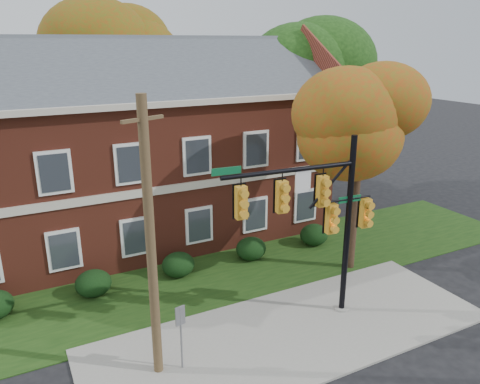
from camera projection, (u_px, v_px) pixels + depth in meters
name	position (u px, v px, depth m)	size (l,w,h in m)	color
ground	(309.00, 350.00, 15.11)	(120.00, 120.00, 0.00)	black
sidewalk	(292.00, 333.00, 15.94)	(14.00, 5.00, 0.08)	gray
grass_strip	(228.00, 272.00, 20.18)	(30.00, 6.00, 0.04)	#193811
apartment_building	(137.00, 139.00, 22.82)	(18.80, 8.80, 9.74)	maroon
hedge_left	(93.00, 283.00, 18.22)	(1.40, 1.26, 1.05)	black
hedge_center	(178.00, 265.00, 19.74)	(1.40, 1.26, 1.05)	black
hedge_right	(251.00, 249.00, 21.27)	(1.40, 1.26, 1.05)	black
hedge_far_right	(314.00, 235.00, 22.79)	(1.40, 1.26, 1.05)	black
tree_near_right	(368.00, 116.00, 18.60)	(4.50, 4.25, 8.58)	black
tree_right_rear	(319.00, 66.00, 27.50)	(6.30, 5.95, 10.62)	black
tree_far_rear	(120.00, 53.00, 28.85)	(6.84, 6.46, 11.52)	black
traffic_signal	(320.00, 212.00, 15.62)	(5.90, 0.71, 6.59)	gray
utility_pole	(151.00, 244.00, 12.83)	(1.23, 0.56, 8.29)	brown
sign_post	(181.00, 327.00, 13.77)	(0.32, 0.10, 2.18)	slate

